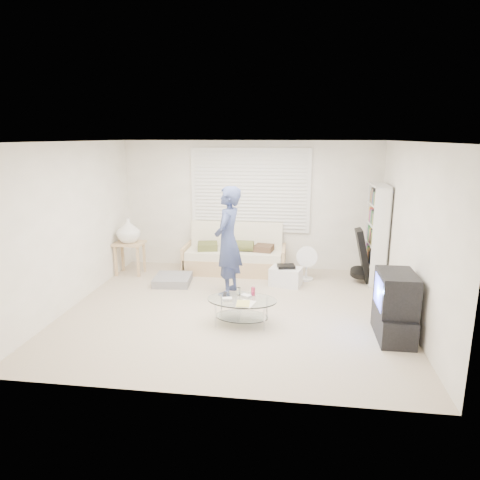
# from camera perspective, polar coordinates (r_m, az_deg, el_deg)

# --- Properties ---
(ground) EXTENTS (5.00, 5.00, 0.00)m
(ground) POSITION_cam_1_polar(r_m,az_deg,el_deg) (6.61, -0.79, -9.23)
(ground) COLOR #B9A790
(ground) RESTS_ON ground
(room_shell) EXTENTS (5.02, 4.52, 2.51)m
(room_shell) POSITION_cam_1_polar(r_m,az_deg,el_deg) (6.63, -0.24, 5.50)
(room_shell) COLOR silver
(room_shell) RESTS_ON ground
(window_blinds) EXTENTS (2.32, 0.08, 1.62)m
(window_blinds) POSITION_cam_1_polar(r_m,az_deg,el_deg) (8.34, 1.36, 6.62)
(window_blinds) COLOR silver
(window_blinds) RESTS_ON ground
(futon_sofa) EXTENTS (1.94, 0.78, 0.95)m
(futon_sofa) POSITION_cam_1_polar(r_m,az_deg,el_deg) (8.29, -0.68, -2.17)
(futon_sofa) COLOR tan
(futon_sofa) RESTS_ON ground
(grey_floor_pillow) EXTENTS (0.68, 0.68, 0.14)m
(grey_floor_pillow) POSITION_cam_1_polar(r_m,az_deg,el_deg) (7.78, -8.94, -5.25)
(grey_floor_pillow) COLOR slate
(grey_floor_pillow) RESTS_ON ground
(side_table) EXTENTS (0.55, 0.44, 1.08)m
(side_table) POSITION_cam_1_polar(r_m,az_deg,el_deg) (8.31, -14.63, 0.91)
(side_table) COLOR tan
(side_table) RESTS_ON ground
(bookshelf) EXTENTS (0.28, 0.74, 1.76)m
(bookshelf) POSITION_cam_1_polar(r_m,az_deg,el_deg) (7.96, 17.73, 0.72)
(bookshelf) COLOR white
(bookshelf) RESTS_ON ground
(guitar_case) EXTENTS (0.38, 0.36, 0.97)m
(guitar_case) POSITION_cam_1_polar(r_m,az_deg,el_deg) (7.95, 16.02, -2.51)
(guitar_case) COLOR black
(guitar_case) RESTS_ON ground
(floor_fan) EXTENTS (0.38, 0.26, 0.64)m
(floor_fan) POSITION_cam_1_polar(r_m,az_deg,el_deg) (7.90, 8.88, -2.67)
(floor_fan) COLOR white
(floor_fan) RESTS_ON ground
(storage_bin) EXTENTS (0.61, 0.49, 0.37)m
(storage_bin) POSITION_cam_1_polar(r_m,az_deg,el_deg) (7.62, 6.13, -4.79)
(storage_bin) COLOR white
(storage_bin) RESTS_ON ground
(tv_unit) EXTENTS (0.45, 0.81, 0.88)m
(tv_unit) POSITION_cam_1_polar(r_m,az_deg,el_deg) (5.94, 19.93, -8.33)
(tv_unit) COLOR black
(tv_unit) RESTS_ON ground
(coffee_table) EXTENTS (0.99, 0.65, 0.48)m
(coffee_table) POSITION_cam_1_polar(r_m,az_deg,el_deg) (6.04, 0.24, -8.52)
(coffee_table) COLOR silver
(coffee_table) RESTS_ON ground
(standing_person) EXTENTS (0.53, 0.72, 1.81)m
(standing_person) POSITION_cam_1_polar(r_m,az_deg,el_deg) (6.98, -1.62, -0.18)
(standing_person) COLOR navy
(standing_person) RESTS_ON ground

